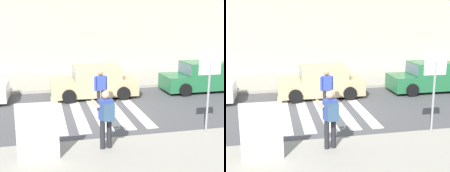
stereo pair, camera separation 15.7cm
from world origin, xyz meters
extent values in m
plane|color=#4C4C4F|center=(0.00, 0.00, 0.00)|extent=(120.00, 120.00, 0.00)
cube|color=#9E998C|center=(0.00, 6.00, 0.07)|extent=(60.00, 4.80, 0.14)
cube|color=beige|center=(0.00, 10.40, 3.79)|extent=(56.00, 4.00, 7.57)
cube|color=silver|center=(-1.60, 0.20, 0.00)|extent=(0.44, 5.20, 0.01)
cube|color=silver|center=(-0.80, 0.20, 0.00)|extent=(0.44, 5.20, 0.01)
cube|color=silver|center=(0.00, 0.20, 0.00)|extent=(0.44, 5.20, 0.01)
cube|color=silver|center=(0.80, 0.20, 0.00)|extent=(0.44, 5.20, 0.01)
cube|color=silver|center=(1.60, 0.20, 0.00)|extent=(0.44, 5.20, 0.01)
cylinder|color=gray|center=(3.07, -3.42, 1.32)|extent=(0.07, 0.07, 2.37)
cube|color=white|center=(3.07, -3.40, 2.46)|extent=(0.76, 0.03, 0.76)
cube|color=red|center=(3.07, -3.38, 2.46)|extent=(0.66, 0.02, 0.66)
cylinder|color=#232328|center=(-0.53, -3.95, 0.58)|extent=(0.15, 0.15, 0.88)
cylinder|color=#232328|center=(-0.33, -3.93, 0.58)|extent=(0.15, 0.15, 0.88)
cube|color=#33479E|center=(-0.43, -3.94, 1.32)|extent=(0.41, 0.28, 0.60)
sphere|color=tan|center=(-0.43, -3.94, 1.75)|extent=(0.23, 0.23, 0.23)
cylinder|color=tan|center=(-0.70, -3.75, 1.46)|extent=(0.17, 0.59, 0.10)
cylinder|color=tan|center=(-0.22, -3.69, 1.46)|extent=(0.17, 0.59, 0.10)
cube|color=black|center=(-0.48, -3.54, 1.49)|extent=(0.15, 0.12, 0.10)
cube|color=#335170|center=(-0.40, -4.17, 1.30)|extent=(0.34, 0.24, 0.48)
cylinder|color=#232328|center=(0.09, 0.10, 0.44)|extent=(0.15, 0.15, 0.88)
cylinder|color=#232328|center=(0.29, 0.14, 0.44)|extent=(0.15, 0.15, 0.88)
cube|color=#33479E|center=(0.19, 0.12, 1.18)|extent=(0.42, 0.31, 0.60)
sphere|color=#A37556|center=(0.19, 0.12, 1.61)|extent=(0.23, 0.23, 0.23)
cylinder|color=#33479E|center=(-0.05, 0.07, 1.16)|extent=(0.10, 0.10, 0.58)
cylinder|color=#33479E|center=(0.42, 0.17, 1.16)|extent=(0.10, 0.10, 0.58)
cube|color=tan|center=(0.26, 2.30, 0.53)|extent=(4.10, 1.70, 0.76)
cube|color=tan|center=(0.41, 2.30, 1.23)|extent=(2.20, 1.56, 0.64)
cube|color=slate|center=(-0.66, 2.30, 1.23)|extent=(0.10, 1.50, 0.54)
cube|color=slate|center=(1.38, 2.30, 1.23)|extent=(0.10, 1.50, 0.51)
cylinder|color=black|center=(-1.01, 1.45, 0.32)|extent=(0.64, 0.22, 0.64)
cylinder|color=black|center=(-1.01, 3.15, 0.32)|extent=(0.64, 0.22, 0.64)
cylinder|color=black|center=(1.53, 1.45, 0.32)|extent=(0.64, 0.22, 0.64)
cylinder|color=black|center=(1.53, 3.15, 0.32)|extent=(0.64, 0.22, 0.64)
cube|color=#236B3D|center=(5.95, 2.30, 0.53)|extent=(4.10, 1.70, 0.76)
cube|color=#236B3D|center=(6.10, 2.30, 1.23)|extent=(2.20, 1.56, 0.64)
cube|color=slate|center=(5.03, 2.30, 1.23)|extent=(0.10, 1.50, 0.54)
cube|color=slate|center=(7.07, 2.30, 1.23)|extent=(0.10, 1.50, 0.51)
cylinder|color=black|center=(4.68, 1.45, 0.32)|extent=(0.64, 0.22, 0.64)
cylinder|color=black|center=(4.68, 3.15, 0.32)|extent=(0.64, 0.22, 0.64)
cylinder|color=black|center=(7.22, 3.15, 0.32)|extent=(0.64, 0.22, 0.64)
cube|color=beige|center=(-2.33, -4.31, 0.94)|extent=(1.10, 0.10, 1.60)
cube|color=#5199B2|center=(-2.33, -4.26, 0.94)|extent=(0.96, 0.02, 1.46)
camera|label=1|loc=(-2.13, -12.25, 3.98)|focal=50.00mm
camera|label=2|loc=(-1.98, -12.28, 3.98)|focal=50.00mm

